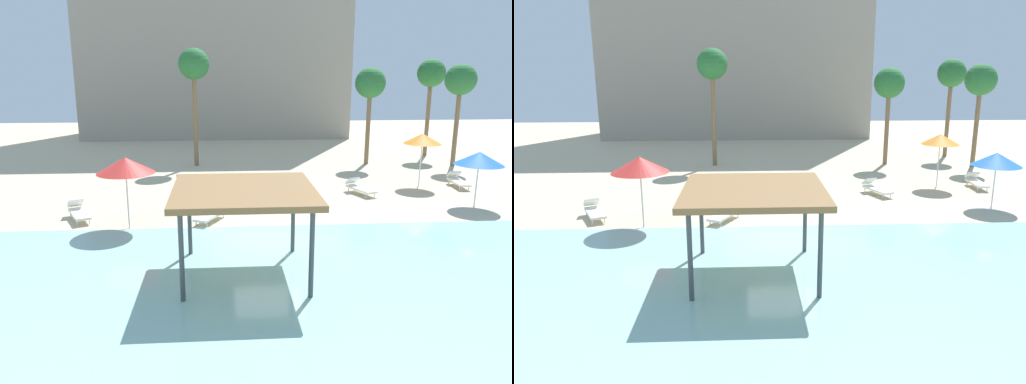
# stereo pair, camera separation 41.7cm
# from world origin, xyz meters

# --- Properties ---
(ground_plane) EXTENTS (80.00, 80.00, 0.00)m
(ground_plane) POSITION_xyz_m (0.00, 0.00, 0.00)
(ground_plane) COLOR beige
(lagoon_water) EXTENTS (44.00, 13.50, 0.04)m
(lagoon_water) POSITION_xyz_m (0.00, -5.25, 0.02)
(lagoon_water) COLOR #99D1C6
(lagoon_water) RESTS_ON ground
(shade_pavilion) EXTENTS (4.16, 4.16, 2.71)m
(shade_pavilion) POSITION_xyz_m (-1.02, -3.01, 2.54)
(shade_pavilion) COLOR #42474C
(shade_pavilion) RESTS_ON ground
(beach_umbrella_blue_0) EXTENTS (2.14, 2.14, 2.49)m
(beach_umbrella_blue_0) POSITION_xyz_m (9.78, 3.83, 2.19)
(beach_umbrella_blue_0) COLOR silver
(beach_umbrella_blue_0) RESTS_ON ground
(beach_umbrella_orange_1) EXTENTS (1.94, 1.94, 2.79)m
(beach_umbrella_orange_1) POSITION_xyz_m (8.78, 7.79, 2.51)
(beach_umbrella_orange_1) COLOR silver
(beach_umbrella_orange_1) RESTS_ON ground
(beach_umbrella_red_2) EXTENTS (2.22, 2.22, 2.82)m
(beach_umbrella_red_2) POSITION_xyz_m (-5.31, 1.74, 2.51)
(beach_umbrella_red_2) COLOR silver
(beach_umbrella_red_2) RESTS_ON ground
(lounge_chair_2) EXTENTS (1.41, 1.96, 0.74)m
(lounge_chair_2) POSITION_xyz_m (-2.08, 2.48, 0.33)
(lounge_chair_2) COLOR white
(lounge_chair_2) RESTS_ON ground
(lounge_chair_3) EXTENTS (0.62, 1.90, 0.74)m
(lounge_chair_3) POSITION_xyz_m (-3.72, 7.77, 0.33)
(lounge_chair_3) COLOR white
(lounge_chair_3) RESTS_ON ground
(lounge_chair_4) EXTENTS (1.26, 1.98, 0.74)m
(lounge_chair_4) POSITION_xyz_m (5.17, 6.42, 0.33)
(lounge_chair_4) COLOR white
(lounge_chair_4) RESTS_ON ground
(lounge_chair_5) EXTENTS (0.73, 1.93, 0.74)m
(lounge_chair_5) POSITION_xyz_m (10.77, 7.53, 0.33)
(lounge_chair_5) COLOR white
(lounge_chair_5) RESTS_ON ground
(lounge_chair_6) EXTENTS (1.37, 1.97, 0.74)m
(lounge_chair_6) POSITION_xyz_m (-7.61, 3.06, 0.33)
(lounge_chair_6) COLOR white
(lounge_chair_6) RESTS_ON ground
(palm_tree_0) EXTENTS (1.90, 1.90, 7.26)m
(palm_tree_0) POSITION_xyz_m (-3.25, 14.17, 6.10)
(palm_tree_0) COLOR brown
(palm_tree_0) RESTS_ON ground
(palm_tree_1) EXTENTS (1.90, 1.90, 6.33)m
(palm_tree_1) POSITION_xyz_m (13.06, 12.96, 5.22)
(palm_tree_1) COLOR brown
(palm_tree_1) RESTS_ON ground
(palm_tree_2) EXTENTS (1.90, 1.90, 6.67)m
(palm_tree_2) POSITION_xyz_m (12.79, 16.73, 5.54)
(palm_tree_2) COLOR brown
(palm_tree_2) RESTS_ON ground
(palm_tree_3) EXTENTS (1.90, 1.90, 6.11)m
(palm_tree_3) POSITION_xyz_m (7.75, 14.03, 5.01)
(palm_tree_3) COLOR brown
(palm_tree_3) RESTS_ON ground
(hotel_block_0) EXTENTS (23.09, 8.14, 20.00)m
(hotel_block_0) POSITION_xyz_m (-2.03, 29.24, 10.00)
(hotel_block_0) COLOR #9E9384
(hotel_block_0) RESTS_ON ground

